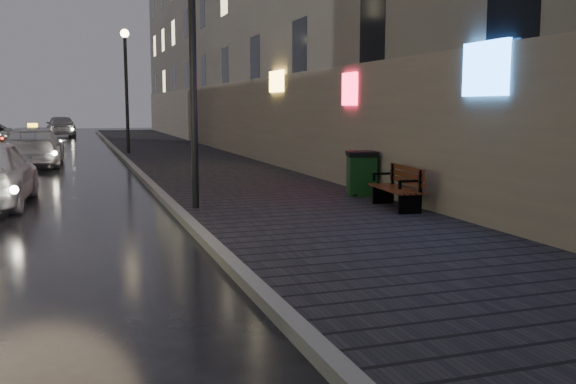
% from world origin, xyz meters
% --- Properties ---
extents(ground, '(120.00, 120.00, 0.00)m').
position_xyz_m(ground, '(0.00, 0.00, 0.00)').
color(ground, black).
rests_on(ground, ground).
extents(sidewalk, '(4.60, 58.00, 0.15)m').
position_xyz_m(sidewalk, '(3.90, 21.00, 0.07)').
color(sidewalk, black).
rests_on(sidewalk, ground).
extents(curb, '(0.20, 58.00, 0.15)m').
position_xyz_m(curb, '(1.50, 21.00, 0.07)').
color(curb, slate).
rests_on(curb, ground).
extents(building_near, '(1.80, 50.00, 13.00)m').
position_xyz_m(building_near, '(7.10, 25.00, 6.50)').
color(building_near, '#605B54').
rests_on(building_near, ground).
extents(lamp_near, '(0.36, 0.36, 5.28)m').
position_xyz_m(lamp_near, '(1.85, 6.00, 3.49)').
color(lamp_near, black).
rests_on(lamp_near, sidewalk).
extents(lamp_far, '(0.36, 0.36, 5.28)m').
position_xyz_m(lamp_far, '(1.85, 22.00, 3.49)').
color(lamp_far, black).
rests_on(lamp_far, sidewalk).
extents(bench, '(0.74, 1.71, 0.85)m').
position_xyz_m(bench, '(5.70, 4.63, 0.58)').
color(bench, black).
rests_on(bench, sidewalk).
extents(trash_bin, '(0.81, 0.81, 1.01)m').
position_xyz_m(trash_bin, '(5.80, 6.61, 0.66)').
color(trash_bin, black).
rests_on(trash_bin, sidewalk).
extents(taxi_mid, '(2.11, 4.94, 1.42)m').
position_xyz_m(taxi_mid, '(-1.81, 18.56, 0.71)').
color(taxi_mid, silver).
rests_on(taxi_mid, ground).
extents(car_far, '(2.23, 4.69, 1.55)m').
position_xyz_m(car_far, '(-1.20, 41.75, 0.77)').
color(car_far, gray).
rests_on(car_far, ground).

